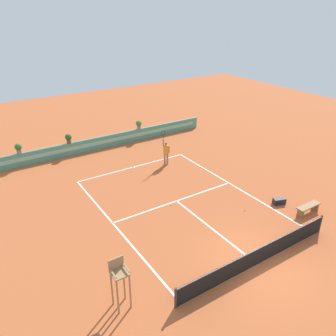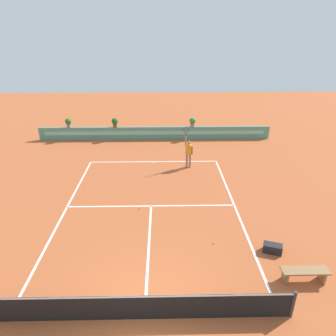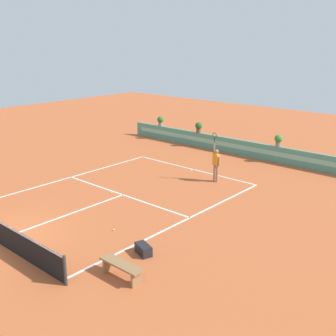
{
  "view_description": "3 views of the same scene",
  "coord_description": "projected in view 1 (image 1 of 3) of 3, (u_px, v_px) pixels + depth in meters",
  "views": [
    {
      "loc": [
        -9.67,
        -7.59,
        10.42
      ],
      "look_at": [
        0.88,
        8.69,
        1.0
      ],
      "focal_mm": 35.97,
      "sensor_mm": 36.0,
      "label": 1
    },
    {
      "loc": [
        0.57,
        -6.41,
        7.92
      ],
      "look_at": [
        0.88,
        8.69,
        1.0
      ],
      "focal_mm": 32.47,
      "sensor_mm": 36.0,
      "label": 2
    },
    {
      "loc": [
        13.98,
        -6.22,
        7.09
      ],
      "look_at": [
        0.88,
        8.69,
        1.0
      ],
      "focal_mm": 44.43,
      "sensor_mm": 36.0,
      "label": 3
    }
  ],
  "objects": [
    {
      "name": "back_wall_barrier",
      "position": [
        107.0,
        141.0,
        27.17
      ],
      "size": [
        18.0,
        0.21,
        1.0
      ],
      "color": "#4C8E7A",
      "rests_on": "ground"
    },
    {
      "name": "gear_bag",
      "position": [
        279.0,
        201.0,
        19.49
      ],
      "size": [
        0.78,
        0.57,
        0.36
      ],
      "primitive_type": "cube",
      "rotation": [
        0.0,
        0.0,
        -0.33
      ],
      "color": "black",
      "rests_on": "ground"
    },
    {
      "name": "ground_plane",
      "position": [
        180.0,
        204.0,
        19.54
      ],
      "size": [
        60.0,
        60.0,
        0.0
      ],
      "primitive_type": "plane",
      "color": "#B2562D"
    },
    {
      "name": "umpire_chair",
      "position": [
        119.0,
        278.0,
        12.41
      ],
      "size": [
        0.6,
        0.6,
        2.14
      ],
      "color": "#99754C",
      "rests_on": "ground"
    },
    {
      "name": "net",
      "position": [
        259.0,
        255.0,
        14.79
      ],
      "size": [
        8.92,
        0.1,
        1.0
      ],
      "color": "#333333",
      "rests_on": "ground"
    },
    {
      "name": "tennis_player",
      "position": [
        166.0,
        151.0,
        23.92
      ],
      "size": [
        0.6,
        0.3,
        2.58
      ],
      "color": "#9E7051",
      "rests_on": "ground"
    },
    {
      "name": "tennis_ball_near_baseline",
      "position": [
        171.0,
        205.0,
        19.38
      ],
      "size": [
        0.07,
        0.07,
        0.07
      ],
      "primitive_type": "sphere",
      "color": "#CCE033",
      "rests_on": "ground"
    },
    {
      "name": "court_lines",
      "position": [
        174.0,
        199.0,
        20.08
      ],
      "size": [
        8.32,
        11.94,
        0.01
      ],
      "color": "white",
      "rests_on": "ground"
    },
    {
      "name": "bench_courtside",
      "position": [
        308.0,
        207.0,
        18.53
      ],
      "size": [
        1.6,
        0.44,
        0.51
      ],
      "color": "olive",
      "rests_on": "ground"
    },
    {
      "name": "potted_plant_far_left",
      "position": [
        18.0,
        148.0,
        23.53
      ],
      "size": [
        0.48,
        0.48,
        0.72
      ],
      "color": "gray",
      "rests_on": "back_wall_barrier"
    },
    {
      "name": "potted_plant_right",
      "position": [
        139.0,
        124.0,
        28.21
      ],
      "size": [
        0.48,
        0.48,
        0.72
      ],
      "color": "gray",
      "rests_on": "back_wall_barrier"
    },
    {
      "name": "potted_plant_left",
      "position": [
        68.0,
        138.0,
        25.27
      ],
      "size": [
        0.48,
        0.48,
        0.72
      ],
      "color": "brown",
      "rests_on": "back_wall_barrier"
    },
    {
      "name": "tennis_ball_mid_court",
      "position": [
        245.0,
        210.0,
        18.91
      ],
      "size": [
        0.07,
        0.07,
        0.07
      ],
      "primitive_type": "sphere",
      "color": "#CCE033",
      "rests_on": "ground"
    }
  ]
}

